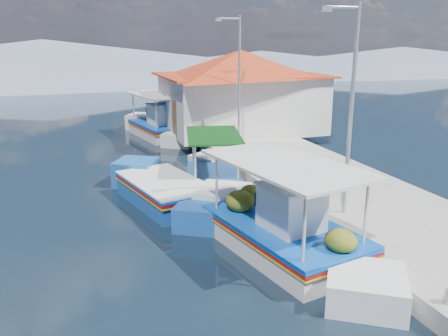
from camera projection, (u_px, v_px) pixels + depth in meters
name	position (u px, v px, depth m)	size (l,w,h in m)	color
ground	(220.00, 284.00, 11.00)	(160.00, 160.00, 0.00)	black
quay	(315.00, 179.00, 18.23)	(5.00, 44.00, 0.50)	#A6A49C
bollards	(274.00, 180.00, 16.79)	(0.20, 17.20, 0.30)	#A5A8AD
main_caique	(282.00, 232.00, 12.64)	(3.50, 8.22, 2.76)	white
caique_green_canopy	(213.00, 180.00, 17.75)	(2.84, 6.17, 2.37)	white
caique_blue_hull	(165.00, 193.00, 16.32)	(3.18, 6.90, 1.26)	#1B54A7
caique_far	(159.00, 128.00, 27.08)	(3.23, 7.59, 2.71)	white
harbor_building	(241.00, 89.00, 25.84)	(10.49, 10.49, 4.40)	silver
lamp_post_near	(349.00, 101.00, 13.18)	(1.21, 0.14, 6.00)	#A5A8AD
lamp_post_far	(237.00, 76.00, 21.37)	(1.21, 0.14, 6.00)	#A5A8AD
mountain_ridge	(135.00, 63.00, 63.48)	(171.40, 96.00, 5.50)	slate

